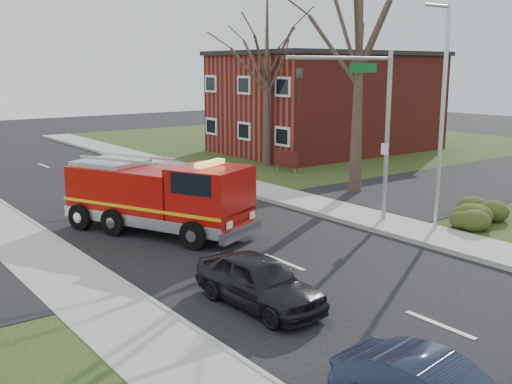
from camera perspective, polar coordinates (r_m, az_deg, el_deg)
ground at (r=19.49m, az=2.64°, el=-6.70°), size 120.00×120.00×0.00m
sidewalk_right at (r=23.74m, az=14.28°, el=-3.46°), size 2.40×80.00×0.15m
sidewalk_left at (r=16.46m, az=-14.54°, el=-10.39°), size 2.40×80.00×0.15m
brick_building at (r=44.64m, az=6.84°, el=8.52°), size 15.40×10.40×7.25m
health_center_sign at (r=35.20m, az=2.88°, el=3.16°), size 0.12×2.00×1.40m
hedge_corner at (r=25.28m, az=20.11°, el=-1.72°), size 2.80×2.00×0.90m
bare_tree_near at (r=29.39m, az=9.85°, el=14.07°), size 6.00×6.00×12.00m
bare_tree_far at (r=37.06m, az=1.05°, el=12.31°), size 5.25×5.25×10.50m
traffic_signal_mast at (r=23.20m, az=10.41°, el=7.98°), size 5.29×0.18×6.80m
streetlight_pole at (r=23.44m, az=17.26°, el=7.30°), size 1.48×0.16×8.40m
fire_engine at (r=22.88m, az=-9.12°, el=-0.60°), size 5.19×7.63×2.92m
parked_car_maroon at (r=15.86m, az=0.28°, el=-8.47°), size 1.85×4.13×1.38m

